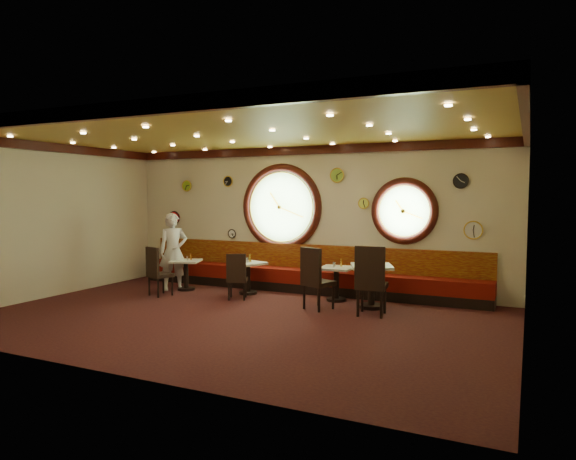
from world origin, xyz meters
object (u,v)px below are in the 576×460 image
at_px(table_b, 248,274).
at_px(condiment_c_bottle, 341,263).
at_px(condiment_a_pepper, 188,258).
at_px(table_d, 371,281).
at_px(waiter, 173,252).
at_px(condiment_b_pepper, 247,260).
at_px(chair_a, 157,268).
at_px(chair_d, 371,276).
at_px(condiment_d_pepper, 369,263).
at_px(condiment_c_salt, 335,264).
at_px(condiment_a_bottle, 191,257).
at_px(condiment_c_pepper, 334,265).
at_px(table_c, 336,279).
at_px(chair_c, 315,274).
at_px(chair_b, 237,273).
at_px(condiment_b_salt, 247,260).
at_px(condiment_d_bottle, 382,260).
at_px(condiment_a_salt, 187,258).
at_px(condiment_b_bottle, 250,258).
at_px(condiment_d_salt, 366,262).
at_px(table_a, 186,271).

relative_size(table_b, condiment_c_bottle, 5.11).
relative_size(condiment_a_pepper, condiment_c_bottle, 0.56).
relative_size(table_d, waiter, 0.56).
xyz_separation_m(table_d, condiment_b_pepper, (-2.78, 0.17, 0.22)).
relative_size(table_b, chair_a, 1.27).
bearing_deg(chair_d, condiment_d_pepper, 103.25).
height_order(condiment_a_pepper, condiment_c_bottle, condiment_c_bottle).
distance_m(condiment_c_salt, condiment_a_bottle, 3.31).
bearing_deg(condiment_c_bottle, chair_a, -160.94).
xyz_separation_m(condiment_c_salt, condiment_c_pepper, (0.03, -0.15, 0.01)).
bearing_deg(table_c, chair_c, -95.37).
distance_m(chair_b, condiment_b_pepper, 0.65).
xyz_separation_m(condiment_c_salt, waiter, (-3.66, -0.50, 0.13)).
bearing_deg(condiment_b_salt, table_d, -3.99).
bearing_deg(condiment_d_bottle, condiment_a_salt, -179.09).
height_order(condiment_a_bottle, condiment_c_bottle, condiment_c_bottle).
bearing_deg(condiment_a_bottle, condiment_b_pepper, 4.36).
height_order(table_b, condiment_b_bottle, condiment_b_bottle).
bearing_deg(table_b, chair_b, -80.55).
relative_size(condiment_d_salt, waiter, 0.05).
bearing_deg(condiment_d_bottle, table_c, 169.55).
xyz_separation_m(chair_b, condiment_d_pepper, (2.64, 0.37, 0.33)).
height_order(chair_c, condiment_b_salt, chair_c).
bearing_deg(chair_a, table_d, 29.42).
relative_size(chair_b, chair_c, 0.81).
bearing_deg(condiment_d_salt, condiment_c_salt, 154.71).
bearing_deg(condiment_d_bottle, condiment_c_salt, 165.76).
xyz_separation_m(chair_b, condiment_a_salt, (-1.61, 0.52, 0.18)).
bearing_deg(condiment_d_salt, chair_b, -169.05).
height_order(condiment_c_pepper, condiment_d_pepper, condiment_d_pepper).
xyz_separation_m(table_b, table_d, (2.79, -0.20, 0.08)).
distance_m(condiment_c_salt, condiment_c_pepper, 0.15).
xyz_separation_m(condiment_a_pepper, condiment_b_bottle, (1.45, 0.25, 0.06)).
distance_m(chair_d, condiment_b_bottle, 3.05).
xyz_separation_m(table_b, table_c, (1.97, 0.12, 0.00)).
height_order(table_a, waiter, waiter).
bearing_deg(chair_b, condiment_d_pepper, -15.50).
bearing_deg(condiment_d_bottle, condiment_b_salt, 179.04).
distance_m(table_d, condiment_c_salt, 0.99).
height_order(condiment_b_salt, condiment_d_pepper, condiment_d_pepper).
bearing_deg(condiment_c_bottle, condiment_a_pepper, -172.57).
distance_m(table_a, condiment_d_pepper, 4.24).
bearing_deg(condiment_d_bottle, chair_d, -88.76).
bearing_deg(condiment_c_salt, condiment_c_bottle, 7.15).
bearing_deg(condiment_c_pepper, table_a, -175.50).
xyz_separation_m(table_c, chair_d, (0.99, -0.99, 0.28)).
bearing_deg(condiment_b_pepper, condiment_d_bottle, -0.48).
relative_size(chair_b, chair_d, 0.76).
relative_size(table_d, condiment_a_pepper, 10.88).
height_order(condiment_c_salt, condiment_c_bottle, condiment_c_bottle).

